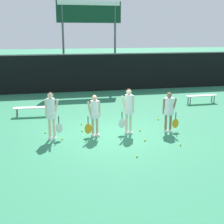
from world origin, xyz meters
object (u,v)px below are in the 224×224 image
(tennis_ball_1, at_px, (180,145))
(tennis_ball_6, at_px, (45,132))
(tennis_ball_7, at_px, (81,124))
(scoreboard, at_px, (89,20))
(tennis_ball_8, at_px, (137,156))
(player_1, at_px, (95,113))
(player_3, at_px, (169,109))
(tennis_ball_5, at_px, (145,140))
(player_0, at_px, (51,112))
(bench_far, at_px, (201,96))
(tennis_ball_0, at_px, (82,131))
(tennis_ball_3, at_px, (62,139))
(tennis_ball_4, at_px, (140,130))
(player_2, at_px, (128,108))
(bench_courtside, at_px, (32,108))
(tennis_ball_2, at_px, (158,119))

(tennis_ball_1, distance_m, tennis_ball_6, 5.28)
(tennis_ball_6, relative_size, tennis_ball_7, 0.99)
(scoreboard, distance_m, tennis_ball_8, 13.90)
(player_1, relative_size, player_3, 1.00)
(player_1, xyz_separation_m, tennis_ball_6, (-1.87, 0.76, -0.90))
(tennis_ball_5, bearing_deg, player_0, 163.97)
(scoreboard, bearing_deg, tennis_ball_6, -108.73)
(bench_far, relative_size, player_0, 1.02)
(tennis_ball_0, bearing_deg, player_0, -150.75)
(tennis_ball_3, bearing_deg, tennis_ball_4, 6.72)
(player_3, bearing_deg, tennis_ball_1, -90.56)
(player_2, bearing_deg, bench_courtside, 138.83)
(tennis_ball_3, relative_size, tennis_ball_6, 0.95)
(tennis_ball_2, bearing_deg, tennis_ball_1, -97.68)
(tennis_ball_1, height_order, tennis_ball_3, same)
(bench_courtside, relative_size, tennis_ball_1, 25.95)
(player_1, distance_m, tennis_ball_8, 2.76)
(player_1, distance_m, tennis_ball_0, 1.19)
(player_0, distance_m, tennis_ball_8, 3.68)
(tennis_ball_2, height_order, tennis_ball_5, same)
(player_1, distance_m, tennis_ball_5, 2.17)
(scoreboard, bearing_deg, tennis_ball_0, -100.75)
(bench_courtside, height_order, player_2, player_2)
(bench_far, xyz_separation_m, tennis_ball_5, (-5.15, -5.37, -0.36))
(tennis_ball_1, bearing_deg, tennis_ball_8, -159.44)
(player_3, xyz_separation_m, tennis_ball_1, (-0.20, -1.62, -0.93))
(player_0, relative_size, tennis_ball_1, 27.15)
(scoreboard, height_order, tennis_ball_8, scoreboard)
(bench_far, relative_size, tennis_ball_6, 26.15)
(player_3, bearing_deg, tennis_ball_8, -124.67)
(tennis_ball_0, bearing_deg, player_2, -19.49)
(tennis_ball_3, height_order, tennis_ball_6, tennis_ball_6)
(scoreboard, relative_size, bench_far, 3.27)
(player_0, height_order, player_3, player_0)
(tennis_ball_7, distance_m, tennis_ball_8, 4.26)
(scoreboard, height_order, tennis_ball_2, scoreboard)
(tennis_ball_7, bearing_deg, tennis_ball_8, -72.41)
(tennis_ball_0, height_order, tennis_ball_5, tennis_ball_5)
(player_3, relative_size, tennis_ball_8, 24.49)
(player_3, distance_m, tennis_ball_2, 1.97)
(player_2, bearing_deg, tennis_ball_7, 138.16)
(player_1, height_order, tennis_ball_3, player_1)
(tennis_ball_4, bearing_deg, player_1, -173.94)
(bench_courtside, xyz_separation_m, player_1, (2.44, -3.60, 0.56))
(player_2, height_order, tennis_ball_6, player_2)
(scoreboard, bearing_deg, player_2, -90.68)
(tennis_ball_5, height_order, tennis_ball_8, tennis_ball_5)
(player_1, bearing_deg, player_3, -8.81)
(player_1, bearing_deg, player_0, 174.17)
(player_0, relative_size, tennis_ball_0, 26.06)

